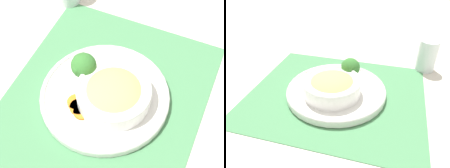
{
  "view_description": "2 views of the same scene",
  "coord_description": "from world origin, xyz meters",
  "views": [
    {
      "loc": [
        -0.44,
        -0.15,
        0.73
      ],
      "look_at": [
        0.01,
        -0.01,
        0.05
      ],
      "focal_mm": 60.0,
      "sensor_mm": 36.0,
      "label": 1
    },
    {
      "loc": [
        0.08,
        -0.53,
        0.4
      ],
      "look_at": [
        0.0,
        0.0,
        0.04
      ],
      "focal_mm": 35.0,
      "sensor_mm": 36.0,
      "label": 2
    }
  ],
  "objects": [
    {
      "name": "bowl",
      "position": [
        -0.01,
        -0.02,
        0.05
      ],
      "size": [
        0.17,
        0.17,
        0.06
      ],
      "color": "white",
      "rests_on": "plate"
    },
    {
      "name": "broccoli_floret",
      "position": [
        0.03,
        0.06,
        0.06
      ],
      "size": [
        0.06,
        0.06,
        0.07
      ],
      "color": "#84AD5B",
      "rests_on": "plate"
    },
    {
      "name": "carrot_slice_near",
      "position": [
        -0.04,
        0.05,
        0.02
      ],
      "size": [
        0.04,
        0.04,
        0.01
      ],
      "color": "orange",
      "rests_on": "plate"
    },
    {
      "name": "carrot_slice_far",
      "position": [
        -0.06,
        0.03,
        0.02
      ],
      "size": [
        0.04,
        0.04,
        0.01
      ],
      "color": "orange",
      "rests_on": "plate"
    },
    {
      "name": "placemat",
      "position": [
        0.0,
        0.0,
        0.0
      ],
      "size": [
        0.57,
        0.5,
        0.0
      ],
      "color": "#4C8C59",
      "rests_on": "ground_plane"
    },
    {
      "name": "plate",
      "position": [
        0.0,
        0.0,
        0.02
      ],
      "size": [
        0.29,
        0.29,
        0.02
      ],
      "color": "white",
      "rests_on": "placemat"
    },
    {
      "name": "carrot_slice_middle",
      "position": [
        -0.05,
        0.04,
        0.02
      ],
      "size": [
        0.04,
        0.04,
        0.01
      ],
      "color": "orange",
      "rests_on": "plate"
    },
    {
      "name": "ground_plane",
      "position": [
        0.0,
        0.0,
        0.0
      ],
      "size": [
        4.0,
        4.0,
        0.0
      ],
      "primitive_type": "plane",
      "color": "beige"
    }
  ]
}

